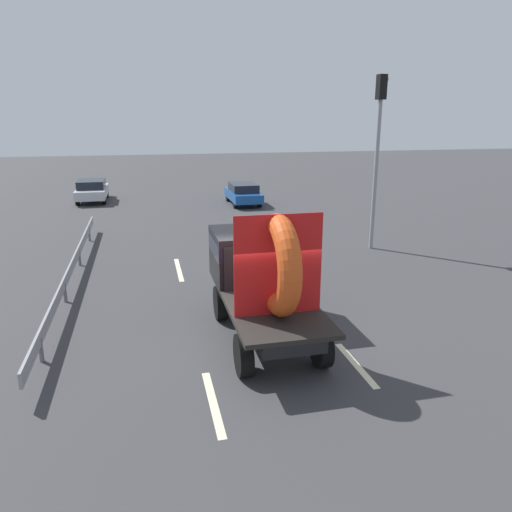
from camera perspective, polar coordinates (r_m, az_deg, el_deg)
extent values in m
plane|color=#38383A|center=(11.94, 0.79, -9.78)|extent=(120.00, 120.00, 0.00)
cylinder|color=black|center=(12.98, -4.17, -5.47)|extent=(0.28, 0.90, 0.90)
cylinder|color=black|center=(13.32, 3.10, -4.87)|extent=(0.28, 0.90, 0.90)
cylinder|color=black|center=(10.27, -1.48, -11.53)|extent=(0.28, 0.90, 0.90)
cylinder|color=black|center=(10.70, 7.63, -10.49)|extent=(0.28, 0.90, 0.90)
cube|color=black|center=(11.61, 1.12, -5.76)|extent=(1.30, 4.84, 0.25)
cube|color=black|center=(12.72, -0.50, 0.03)|extent=(2.00, 1.86, 1.35)
cube|color=black|center=(12.60, -0.45, 1.27)|extent=(2.02, 1.76, 0.44)
cube|color=black|center=(10.71, 2.34, -6.69)|extent=(2.00, 2.98, 0.10)
cube|color=black|center=(11.82, 0.53, -1.36)|extent=(1.80, 0.08, 1.10)
torus|color=#D84C19|center=(10.19, 2.63, -1.09)|extent=(0.49, 2.18, 2.18)
cube|color=red|center=(10.19, 2.63, -1.09)|extent=(1.90, 0.03, 2.18)
cylinder|color=black|center=(31.03, -3.30, 6.97)|extent=(0.20, 0.60, 0.60)
cylinder|color=black|center=(31.30, -0.66, 7.08)|extent=(0.20, 0.60, 0.60)
cylinder|color=black|center=(28.60, -2.44, 6.20)|extent=(0.20, 0.60, 0.60)
cylinder|color=black|center=(28.90, 0.41, 6.32)|extent=(0.20, 0.60, 0.60)
cube|color=#194C99|center=(29.90, -1.51, 7.14)|extent=(1.68, 3.91, 0.51)
cube|color=black|center=(29.74, -1.48, 8.04)|extent=(1.51, 2.19, 0.47)
cylinder|color=gray|center=(19.93, 13.81, 8.98)|extent=(0.16, 0.16, 5.80)
cube|color=black|center=(19.82, 14.48, 18.62)|extent=(0.30, 0.36, 0.90)
sphere|color=yellow|center=(19.91, 15.00, 19.38)|extent=(0.20, 0.20, 0.20)
cube|color=gray|center=(16.84, -20.74, -1.05)|extent=(0.06, 14.73, 0.32)
cylinder|color=slate|center=(11.83, -23.89, -10.06)|extent=(0.10, 0.10, 0.55)
cylinder|color=slate|center=(15.19, -21.48, -4.04)|extent=(0.10, 0.10, 0.55)
cylinder|color=slate|center=(18.67, -19.97, -0.23)|extent=(0.10, 0.10, 0.55)
cylinder|color=slate|center=(22.21, -18.95, 2.38)|extent=(0.10, 0.10, 0.55)
cube|color=beige|center=(9.63, -5.04, -16.73)|extent=(0.16, 2.25, 0.01)
cube|color=beige|center=(17.35, -9.03, -1.57)|extent=(0.16, 2.68, 0.01)
cube|color=beige|center=(11.07, 11.62, -12.33)|extent=(0.16, 2.03, 0.01)
cube|color=beige|center=(17.40, 1.79, -1.32)|extent=(0.16, 2.48, 0.01)
cylinder|color=black|center=(34.07, -19.69, 6.91)|extent=(0.22, 0.63, 0.63)
cylinder|color=black|center=(33.92, -17.10, 7.10)|extent=(0.22, 0.63, 0.63)
cylinder|color=black|center=(31.47, -20.19, 6.17)|extent=(0.22, 0.63, 0.63)
cylinder|color=black|center=(31.31, -17.39, 6.38)|extent=(0.22, 0.63, 0.63)
cube|color=silver|center=(32.64, -18.63, 7.12)|extent=(1.77, 4.13, 0.54)
cube|color=black|center=(32.48, -18.73, 8.00)|extent=(1.59, 2.32, 0.49)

